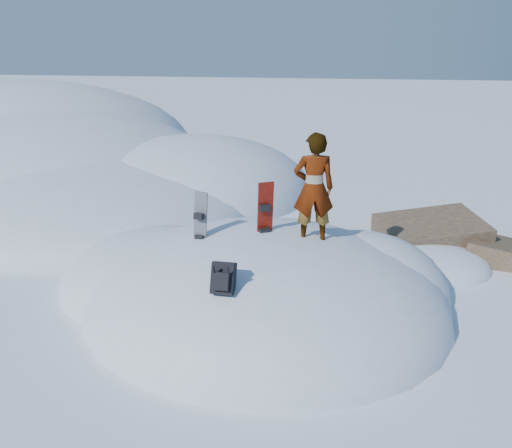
# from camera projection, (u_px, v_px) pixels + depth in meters

# --- Properties ---
(ground) EXTENTS (120.00, 120.00, 0.00)m
(ground) POSITION_uv_depth(u_px,v_px,m) (265.00, 306.00, 9.68)
(ground) COLOR white
(ground) RESTS_ON ground
(snow_mound) EXTENTS (8.00, 6.00, 3.00)m
(snow_mound) POSITION_uv_depth(u_px,v_px,m) (258.00, 299.00, 9.93)
(snow_mound) COLOR silver
(snow_mound) RESTS_ON ground
(snow_ridge) EXTENTS (21.50, 18.50, 6.40)m
(snow_ridge) POSITION_uv_depth(u_px,v_px,m) (46.00, 166.00, 20.34)
(snow_ridge) COLOR silver
(snow_ridge) RESTS_ON ground
(rock_outcrop) EXTENTS (4.68, 4.41, 1.68)m
(rock_outcrop) POSITION_uv_depth(u_px,v_px,m) (436.00, 255.00, 11.91)
(rock_outcrop) COLOR brown
(rock_outcrop) RESTS_ON ground
(snowboard_red) EXTENTS (0.33, 0.30, 1.59)m
(snowboard_red) POSITION_uv_depth(u_px,v_px,m) (265.00, 222.00, 9.25)
(snowboard_red) COLOR red
(snowboard_red) RESTS_ON snow_mound
(snowboard_dark) EXTENTS (0.32, 0.28, 1.42)m
(snowboard_dark) POSITION_uv_depth(u_px,v_px,m) (200.00, 229.00, 9.20)
(snowboard_dark) COLOR black
(snowboard_dark) RESTS_ON snow_mound
(backpack) EXTENTS (0.36, 0.47, 0.59)m
(backpack) POSITION_uv_depth(u_px,v_px,m) (223.00, 278.00, 7.63)
(backpack) COLOR black
(backpack) RESTS_ON snow_mound
(gear_pile) EXTENTS (0.86, 0.74, 0.22)m
(gear_pile) POSITION_uv_depth(u_px,v_px,m) (122.00, 337.00, 8.48)
(gear_pile) COLOR black
(gear_pile) RESTS_ON ground
(person) EXTENTS (0.80, 0.60, 2.00)m
(person) POSITION_uv_depth(u_px,v_px,m) (314.00, 188.00, 8.83)
(person) COLOR slate
(person) RESTS_ON snow_mound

